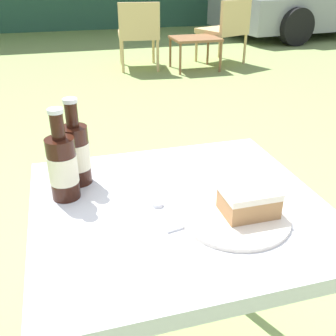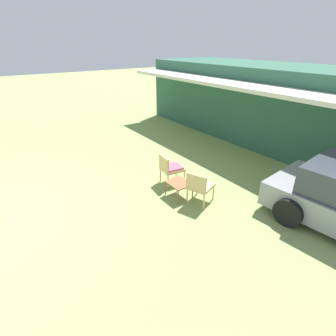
{
  "view_description": "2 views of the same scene",
  "coord_description": "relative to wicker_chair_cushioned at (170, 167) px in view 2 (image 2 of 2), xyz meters",
  "views": [
    {
      "loc": [
        -0.25,
        -0.78,
        1.21
      ],
      "look_at": [
        0.0,
        0.1,
        0.73
      ],
      "focal_mm": 42.0,
      "sensor_mm": 36.0,
      "label": 1
    },
    {
      "loc": [
        5.92,
        0.65,
        3.51
      ],
      "look_at": [
        1.51,
        3.77,
        0.9
      ],
      "focal_mm": 28.0,
      "sensor_mm": 36.0,
      "label": 2
    }
  ],
  "objects": [
    {
      "name": "garden_side_table",
      "position": [
        0.68,
        -0.23,
        -0.11
      ],
      "size": [
        0.58,
        0.49,
        0.4
      ],
      "color": "brown",
      "rests_on": "ground_plane"
    },
    {
      "name": "wicker_chair_plain",
      "position": [
        1.19,
        -0.02,
        0.0
      ],
      "size": [
        0.66,
        0.69,
        0.83
      ],
      "rotation": [
        0.0,
        0.0,
        3.5
      ],
      "color": "tan",
      "rests_on": "ground_plane"
    },
    {
      "name": "cabin_building",
      "position": [
        -1.52,
        5.44,
        0.91
      ],
      "size": [
        9.83,
        4.68,
        2.75
      ],
      "color": "#2D5B47",
      "rests_on": "ground_plane"
    },
    {
      "name": "wicker_chair_cushioned",
      "position": [
        0.0,
        0.0,
        0.0
      ],
      "size": [
        0.57,
        0.62,
        0.83
      ],
      "rotation": [
        0.0,
        0.0,
        3.01
      ],
      "color": "tan",
      "rests_on": "ground_plane"
    }
  ]
}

